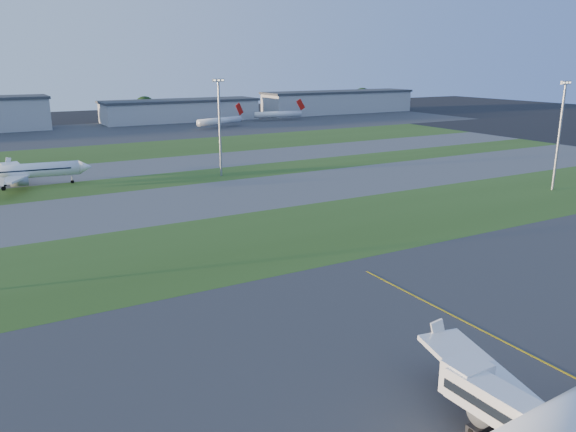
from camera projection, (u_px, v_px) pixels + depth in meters
ground at (512, 376)px, 55.38m from camera, size 700.00×700.00×0.00m
apron_near at (512, 376)px, 55.38m from camera, size 300.00×70.00×0.01m
grass_strip_a at (268, 238)px, 98.96m from camera, size 300.00×34.00×0.01m
taxiway_a at (200, 199)px, 126.62m from camera, size 300.00×32.00×0.01m
grass_strip_b at (166, 180)px, 147.57m from camera, size 300.00×18.00×0.01m
taxiway_b at (142, 167)px, 166.01m from camera, size 300.00×26.00×0.01m
grass_strip_c at (116, 152)px, 193.66m from camera, size 300.00×40.00×0.01m
apron_far at (83, 133)px, 243.95m from camera, size 400.00×80.00×0.01m
yellow_line at (545, 363)px, 57.76m from camera, size 0.25×60.00×0.02m
airliner_parked at (568, 424)px, 41.60m from camera, size 36.95×31.29×11.52m
airliner_taxiing at (16, 172)px, 137.72m from camera, size 35.47×29.94×11.08m
mini_jet_near at (220, 121)px, 264.41m from camera, size 27.59×11.51×9.48m
mini_jet_far at (278, 114)px, 297.94m from camera, size 28.54×6.90×9.48m
light_mast_centre at (220, 121)px, 149.12m from camera, size 3.20×0.70×25.80m
light_mast_east at (560, 129)px, 132.24m from camera, size 3.20×0.70×25.80m
hangar_east at (181, 110)px, 293.83m from camera, size 81.60×23.00×11.20m
hangar_far_east at (338, 102)px, 341.26m from camera, size 96.90×23.00×13.20m
tree_mid_west at (22, 115)px, 267.23m from camera, size 9.90×9.90×10.80m
tree_mid_east at (145, 107)px, 298.10m from camera, size 11.55×11.55×12.60m
tree_east at (271, 104)px, 332.37m from camera, size 10.45×10.45×11.40m
tree_far_east at (362, 98)px, 368.76m from camera, size 12.65×12.65×13.80m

